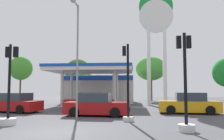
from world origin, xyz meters
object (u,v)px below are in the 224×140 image
Objects in this scene: station_pole_sign at (156,31)px; car_4 at (97,105)px; car_2 at (15,103)px; corner_streetlamp at (77,49)px; traffic_signal_3 at (9,101)px; car_0 at (189,104)px; tree_0 at (21,68)px; car_1 at (89,102)px; tree_2 at (151,69)px; tree_1 at (78,72)px; traffic_signal_1 at (186,97)px; traffic_signal_2 at (127,93)px.

station_pole_sign reaches higher than car_4.
corner_streetlamp is (5.94, -3.87, 3.61)m from car_2.
car_0 is at bearing 32.27° from traffic_signal_3.
tree_0 is (-15.91, 20.47, 4.49)m from car_4.
car_2 is 21.21m from tree_0.
car_4 is (1.43, -4.37, 0.01)m from car_1.
car_1 is 1.01× the size of car_2.
traffic_signal_3 is 27.18m from tree_2.
car_4 is 0.63× the size of corner_streetlamp.
tree_1 is (9.41, 0.36, -0.69)m from tree_0.
traffic_signal_1 is (4.85, -5.51, 0.79)m from car_4.
tree_0 is at bearing 155.72° from station_pole_sign.
traffic_signal_3 is at bearing -147.73° from car_0.
car_4 is (6.89, -1.80, 0.02)m from car_2.
car_0 is 9.42m from corner_streetlamp.
traffic_signal_1 is at bearing -90.94° from station_pole_sign.
traffic_signal_2 is at bearing -25.26° from car_2.
car_4 is at bearing 131.42° from traffic_signal_2.
tree_2 is (-1.55, 18.71, 4.27)m from car_0.
corner_streetlamp reaches higher than traffic_signal_2.
tree_1 is 11.62m from tree_2.
car_1 is 1.11× the size of traffic_signal_3.
car_4 is at bearing -162.17° from car_0.
car_0 is 23.17m from tree_1.
traffic_signal_1 is 0.61× the size of corner_streetlamp.
car_2 is 1.05× the size of traffic_signal_1.
tree_2 is at bearing 82.87° from traffic_signal_2.
station_pole_sign is 17.03m from car_2.
corner_streetlamp is at bearing 172.56° from traffic_signal_2.
corner_streetlamp is at bearing -114.97° from station_pole_sign.
traffic_signal_1 is at bearing -51.36° from tree_0.
car_2 is 10.08m from traffic_signal_2.
car_2 is (-12.01, -9.18, -7.86)m from station_pole_sign.
station_pole_sign is 11.91m from car_0.
traffic_signal_3 is at bearing -161.45° from traffic_signal_2.
tree_2 is at bearing 94.75° from car_0.
car_2 is at bearing 115.41° from traffic_signal_3.
car_1 is 7.39m from corner_streetlamp.
corner_streetlamp is at bearing -85.83° from car_1.
tree_0 is at bearing -178.95° from tree_2.
car_0 is at bearing -85.25° from tree_2.
tree_2 is at bearing 70.48° from traffic_signal_3.
station_pole_sign is 2.89× the size of car_1.
tree_0 is at bearing 115.70° from traffic_signal_3.
tree_1 reaches higher than traffic_signal_3.
traffic_signal_3 is (3.00, -6.32, 0.55)m from car_2.
corner_streetlamp is at bearing -76.38° from tree_1.
tree_0 is (-21.03, 9.49, -3.35)m from station_pole_sign.
traffic_signal_2 is (-4.47, -4.62, 0.91)m from car_0.
car_1 is 0.65× the size of corner_streetlamp.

